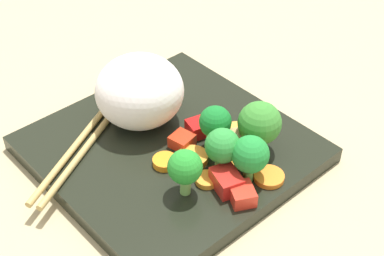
{
  "coord_description": "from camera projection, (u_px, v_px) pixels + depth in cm",
  "views": [
    {
      "loc": [
        35.63,
        -27.29,
        40.81
      ],
      "look_at": [
        1.42,
        1.76,
        3.71
      ],
      "focal_mm": 52.77,
      "sensor_mm": 36.0,
      "label": 1
    }
  ],
  "objects": [
    {
      "name": "carrot_slice_4",
      "position": [
        207.0,
        180.0,
        0.55
      ],
      "size": [
        2.89,
        2.89,
        0.59
      ],
      "primitive_type": "cylinder",
      "rotation": [
        0.0,
        0.0,
        1.88
      ],
      "color": "orange",
      "rests_on": "square_plate"
    },
    {
      "name": "carrot_slice_1",
      "position": [
        237.0,
        132.0,
        0.6
      ],
      "size": [
        3.72,
        3.72,
        0.63
      ],
      "primitive_type": "cylinder",
      "rotation": [
        0.0,
        0.0,
        2.85
      ],
      "color": "orange",
      "rests_on": "square_plate"
    },
    {
      "name": "pepper_chunk_1",
      "position": [
        182.0,
        141.0,
        0.59
      ],
      "size": [
        2.6,
        2.63,
        1.31
      ],
      "primitive_type": "cube",
      "rotation": [
        0.0,
        0.0,
        3.36
      ],
      "color": "red",
      "rests_on": "square_plate"
    },
    {
      "name": "chicken_piece_1",
      "position": [
        238.0,
        139.0,
        0.58
      ],
      "size": [
        4.37,
        4.68,
        2.23
      ],
      "primitive_type": "ellipsoid",
      "rotation": [
        0.0,
        0.0,
        1.0
      ],
      "color": "tan",
      "rests_on": "square_plate"
    },
    {
      "name": "broccoli_floret_0",
      "position": [
        260.0,
        124.0,
        0.57
      ],
      "size": [
        4.48,
        4.48,
        5.81
      ],
      "color": "#7FAE57",
      "rests_on": "square_plate"
    },
    {
      "name": "pepper_chunk_2",
      "position": [
        229.0,
        179.0,
        0.54
      ],
      "size": [
        3.66,
        3.11,
        1.81
      ],
      "primitive_type": "cube",
      "rotation": [
        0.0,
        0.0,
        2.87
      ],
      "color": "red",
      "rests_on": "square_plate"
    },
    {
      "name": "broccoli_floret_2",
      "position": [
        250.0,
        155.0,
        0.53
      ],
      "size": [
        3.69,
        3.69,
        5.03
      ],
      "color": "#66A542",
      "rests_on": "square_plate"
    },
    {
      "name": "broccoli_floret_4",
      "position": [
        185.0,
        168.0,
        0.52
      ],
      "size": [
        3.34,
        3.34,
        4.96
      ],
      "color": "#78B354",
      "rests_on": "square_plate"
    },
    {
      "name": "carrot_slice_0",
      "position": [
        238.0,
        158.0,
        0.57
      ],
      "size": [
        3.51,
        3.51,
        0.59
      ],
      "primitive_type": "cylinder",
      "rotation": [
        0.0,
        0.0,
        2.89
      ],
      "color": "orange",
      "rests_on": "square_plate"
    },
    {
      "name": "carrot_slice_5",
      "position": [
        196.0,
        156.0,
        0.57
      ],
      "size": [
        3.52,
        3.52,
        0.78
      ],
      "primitive_type": "cylinder",
      "rotation": [
        0.0,
        0.0,
        1.45
      ],
      "color": "orange",
      "rests_on": "square_plate"
    },
    {
      "name": "broccoli_floret_1",
      "position": [
        215.0,
        123.0,
        0.57
      ],
      "size": [
        3.32,
        3.32,
        5.31
      ],
      "color": "#6AA74C",
      "rests_on": "square_plate"
    },
    {
      "name": "pepper_chunk_4",
      "position": [
        245.0,
        193.0,
        0.53
      ],
      "size": [
        3.28,
        3.11,
        1.49
      ],
      "primitive_type": "cube",
      "rotation": [
        0.0,
        0.0,
        2.68
      ],
      "color": "red",
      "rests_on": "square_plate"
    },
    {
      "name": "ground_plane",
      "position": [
        171.0,
        162.0,
        0.61
      ],
      "size": [
        110.0,
        110.0,
        2.0
      ],
      "primitive_type": "cube",
      "color": "tan"
    },
    {
      "name": "carrot_slice_3",
      "position": [
        165.0,
        162.0,
        0.57
      ],
      "size": [
        2.88,
        2.88,
        0.72
      ],
      "primitive_type": "cylinder",
      "rotation": [
        0.0,
        0.0,
        0.17
      ],
      "color": "orange",
      "rests_on": "square_plate"
    },
    {
      "name": "carrot_slice_2",
      "position": [
        269.0,
        177.0,
        0.55
      ],
      "size": [
        4.23,
        4.23,
        0.56
      ],
      "primitive_type": "cylinder",
      "rotation": [
        0.0,
        0.0,
        2.49
      ],
      "color": "orange",
      "rests_on": "square_plate"
    },
    {
      "name": "rice_mound",
      "position": [
        142.0,
        90.0,
        0.6
      ],
      "size": [
        12.84,
        12.89,
        7.82
      ],
      "primitive_type": "ellipsoid",
      "rotation": [
        0.0,
        0.0,
        1.06
      ],
      "color": "white",
      "rests_on": "square_plate"
    },
    {
      "name": "broccoli_floret_3",
      "position": [
        222.0,
        147.0,
        0.54
      ],
      "size": [
        3.49,
        3.49,
        5.09
      ],
      "color": "#5E8F4A",
      "rests_on": "square_plate"
    },
    {
      "name": "square_plate",
      "position": [
        171.0,
        149.0,
        0.6
      ],
      "size": [
        26.23,
        26.23,
        1.71
      ],
      "primitive_type": "cube",
      "rotation": [
        0.0,
        0.0,
        0.03
      ],
      "color": "black",
      "rests_on": "ground_plane"
    },
    {
      "name": "chopstick_pair",
      "position": [
        94.0,
        129.0,
        0.61
      ],
      "size": [
        13.49,
        21.78,
        0.69
      ],
      "rotation": [
        0.0,
        0.0,
        5.23
      ],
      "color": "tan",
      "rests_on": "square_plate"
    },
    {
      "name": "pepper_chunk_0",
      "position": [
        200.0,
        127.0,
        0.6
      ],
      "size": [
        2.71,
        3.1,
        1.61
      ],
      "primitive_type": "cube",
      "rotation": [
        0.0,
        0.0,
        4.48
      ],
      "color": "red",
      "rests_on": "square_plate"
    }
  ]
}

